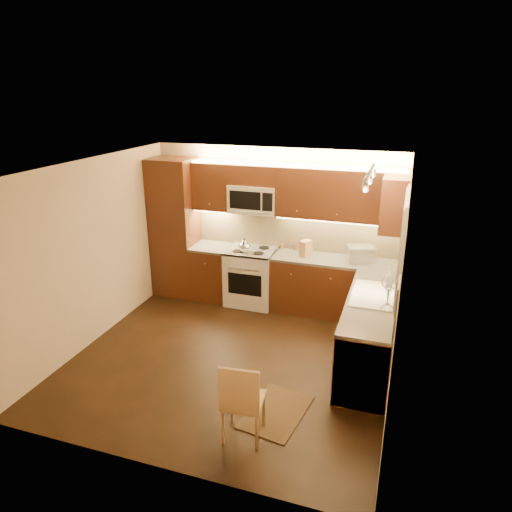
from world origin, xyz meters
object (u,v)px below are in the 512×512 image
(soap_bottle, at_px, (389,278))
(microwave, at_px, (254,199))
(stove, at_px, (251,276))
(kettle, at_px, (244,245))
(sink, at_px, (374,290))
(knife_block, at_px, (306,248))
(dining_chair, at_px, (244,398))
(toaster_oven, at_px, (360,254))

(soap_bottle, bearing_deg, microwave, 141.61)
(stove, relative_size, kettle, 4.13)
(sink, xyz_separation_m, knife_block, (-1.13, 1.18, 0.05))
(soap_bottle, bearing_deg, knife_block, 132.45)
(stove, bearing_deg, microwave, 90.00)
(stove, distance_m, knife_block, 1.04)
(sink, distance_m, kettle, 2.29)
(kettle, relative_size, dining_chair, 0.25)
(stove, relative_size, soap_bottle, 5.00)
(sink, distance_m, soap_bottle, 0.45)
(toaster_oven, height_order, soap_bottle, toaster_oven)
(microwave, bearing_deg, stove, -90.00)
(knife_block, relative_size, dining_chair, 0.27)
(sink, bearing_deg, dining_chair, -119.15)
(microwave, relative_size, soap_bottle, 4.13)
(stove, height_order, toaster_oven, toaster_oven)
(toaster_oven, xyz_separation_m, knife_block, (-0.83, -0.02, 0.01))
(toaster_oven, xyz_separation_m, soap_bottle, (0.47, -0.79, -0.03))
(microwave, xyz_separation_m, toaster_oven, (1.70, -0.06, -0.70))
(microwave, distance_m, dining_chair, 3.53)
(kettle, height_order, knife_block, knife_block)
(sink, height_order, dining_chair, sink)
(toaster_oven, bearing_deg, dining_chair, -123.79)
(knife_block, bearing_deg, stove, -152.77)
(stove, relative_size, dining_chair, 1.02)
(soap_bottle, bearing_deg, stove, 144.78)
(toaster_oven, xyz_separation_m, dining_chair, (-0.75, -3.09, -0.57))
(kettle, xyz_separation_m, knife_block, (0.94, 0.19, -0.01))
(microwave, distance_m, toaster_oven, 1.84)
(dining_chair, bearing_deg, soap_bottle, 56.21)
(knife_block, xyz_separation_m, dining_chair, (0.07, -3.07, -0.57))
(soap_bottle, height_order, dining_chair, soap_bottle)
(toaster_oven, height_order, dining_chair, toaster_oven)
(soap_bottle, relative_size, dining_chair, 0.20)
(stove, height_order, soap_bottle, soap_bottle)
(sink, height_order, soap_bottle, soap_bottle)
(kettle, relative_size, soap_bottle, 1.21)
(microwave, xyz_separation_m, dining_chair, (0.94, -3.15, -1.27))
(sink, relative_size, toaster_oven, 2.20)
(stove, bearing_deg, toaster_oven, 2.55)
(toaster_oven, bearing_deg, microwave, 157.90)
(stove, relative_size, knife_block, 3.75)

